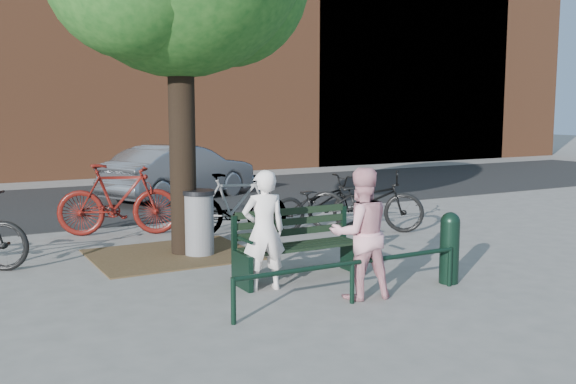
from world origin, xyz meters
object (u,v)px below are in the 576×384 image
park_bench (297,243)px  bicycle_c (319,203)px  bollard (450,245)px  litter_bin (199,222)px  person_left (264,230)px  parked_car (181,172)px  person_right (360,233)px

park_bench → bicycle_c: bicycle_c is taller
bollard → bicycle_c: bicycle_c is taller
bollard → litter_bin: 3.80m
bollard → person_left: bearing=158.2°
litter_bin → parked_car: parked_car is taller
person_left → parked_car: person_left is taller
bicycle_c → parked_car: size_ratio=0.47×
park_bench → bollard: bearing=-35.9°
litter_bin → bicycle_c: bearing=18.2°
person_left → bollard: size_ratio=1.62×
park_bench → parked_car: 8.06m
litter_bin → parked_car: bearing=72.8°
person_right → parked_car: size_ratio=0.38×
bicycle_c → park_bench: bearing=144.4°
park_bench → parked_car: (1.24, 7.96, 0.20)m
park_bench → bicycle_c: bearing=53.5°
person_left → person_right: (0.84, -0.86, 0.03)m
park_bench → person_right: size_ratio=1.12×
bicycle_c → parked_car: 5.23m
person_right → bollard: (1.38, -0.03, -0.28)m
person_right → litter_bin: 3.17m
bollard → parked_car: bearing=92.3°
bollard → park_bench: bearing=144.1°
person_left → person_right: size_ratio=0.96×
litter_bin → person_right: bearing=-74.5°
person_right → bicycle_c: (1.86, 3.93, -0.27)m
person_left → bicycle_c: person_left is taller
person_left → litter_bin: size_ratio=1.49×
bollard → person_right: bearing=178.8°
park_bench → person_right: (0.22, -1.13, 0.30)m
person_right → bicycle_c: bearing=-103.9°
litter_bin → bollard: bearing=-54.0°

